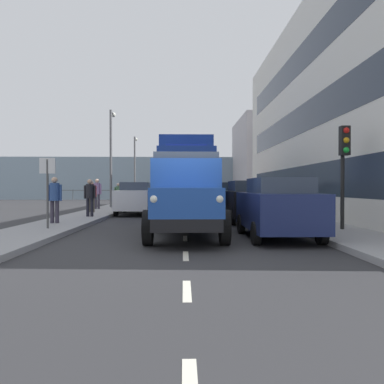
{
  "coord_description": "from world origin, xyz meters",
  "views": [
    {
      "loc": [
        0.05,
        9.26,
        1.47
      ],
      "look_at": [
        -0.37,
        -8.93,
        1.23
      ],
      "focal_mm": 35.14,
      "sensor_mm": 36.0,
      "label": 1
    }
  ],
  "objects_px": {
    "car_white_oppositeside_0": "(136,198)",
    "pedestrian_by_lamp": "(97,191)",
    "car_red_kerbside_3": "(221,195)",
    "truck_vintage_blue": "(186,197)",
    "pedestrian_with_bag": "(92,194)",
    "traffic_light_near": "(344,155)",
    "pedestrian_couple_b": "(118,193)",
    "lamp_post_far": "(135,162)",
    "car_black_kerbside_1": "(247,201)",
    "lorry_cargo_blue": "(186,175)",
    "lamp_post_promenade": "(111,149)",
    "car_teal_kerbside_2": "(230,197)",
    "pedestrian_near_railing": "(55,196)",
    "pedestrian_strolling": "(90,195)",
    "street_sign": "(47,180)",
    "car_navy_kerbside_near": "(277,207)"
  },
  "relations": [
    {
      "from": "traffic_light_near",
      "to": "lamp_post_far",
      "type": "relative_size",
      "value": 0.52
    },
    {
      "from": "lorry_cargo_blue",
      "to": "lamp_post_promenade",
      "type": "xyz_separation_m",
      "value": [
        4.88,
        -5.86,
        1.88
      ]
    },
    {
      "from": "lorry_cargo_blue",
      "to": "car_red_kerbside_3",
      "type": "relative_size",
      "value": 1.97
    },
    {
      "from": "lamp_post_promenade",
      "to": "street_sign",
      "type": "distance_m",
      "value": 12.95
    },
    {
      "from": "lamp_post_promenade",
      "to": "lorry_cargo_blue",
      "type": "bearing_deg",
      "value": 129.75
    },
    {
      "from": "lorry_cargo_blue",
      "to": "car_navy_kerbside_near",
      "type": "height_order",
      "value": "lorry_cargo_blue"
    },
    {
      "from": "pedestrian_with_bag",
      "to": "pedestrian_couple_b",
      "type": "relative_size",
      "value": 1.05
    },
    {
      "from": "truck_vintage_blue",
      "to": "pedestrian_strolling",
      "type": "relative_size",
      "value": 3.38
    },
    {
      "from": "car_red_kerbside_3",
      "to": "pedestrian_with_bag",
      "type": "bearing_deg",
      "value": 42.41
    },
    {
      "from": "truck_vintage_blue",
      "to": "pedestrian_with_bag",
      "type": "height_order",
      "value": "truck_vintage_blue"
    },
    {
      "from": "truck_vintage_blue",
      "to": "car_white_oppositeside_0",
      "type": "height_order",
      "value": "truck_vintage_blue"
    },
    {
      "from": "car_navy_kerbside_near",
      "to": "lamp_post_far",
      "type": "bearing_deg",
      "value": -74.11
    },
    {
      "from": "car_red_kerbside_3",
      "to": "pedestrian_strolling",
      "type": "distance_m",
      "value": 11.95
    },
    {
      "from": "pedestrian_strolling",
      "to": "lamp_post_promenade",
      "type": "height_order",
      "value": "lamp_post_promenade"
    },
    {
      "from": "car_teal_kerbside_2",
      "to": "pedestrian_couple_b",
      "type": "relative_size",
      "value": 2.5
    },
    {
      "from": "car_teal_kerbside_2",
      "to": "pedestrian_strolling",
      "type": "xyz_separation_m",
      "value": [
        6.87,
        4.48,
        0.24
      ]
    },
    {
      "from": "street_sign",
      "to": "lamp_post_far",
      "type": "bearing_deg",
      "value": -89.15
    },
    {
      "from": "car_black_kerbside_1",
      "to": "pedestrian_couple_b",
      "type": "distance_m",
      "value": 11.62
    },
    {
      "from": "car_red_kerbside_3",
      "to": "pedestrian_with_bag",
      "type": "xyz_separation_m",
      "value": [
        7.5,
        6.85,
        0.22
      ]
    },
    {
      "from": "car_red_kerbside_3",
      "to": "pedestrian_by_lamp",
      "type": "relative_size",
      "value": 2.3
    },
    {
      "from": "car_black_kerbside_1",
      "to": "pedestrian_near_railing",
      "type": "height_order",
      "value": "pedestrian_near_railing"
    },
    {
      "from": "lamp_post_promenade",
      "to": "street_sign",
      "type": "bearing_deg",
      "value": 91.82
    },
    {
      "from": "street_sign",
      "to": "car_black_kerbside_1",
      "type": "bearing_deg",
      "value": -152.93
    },
    {
      "from": "car_black_kerbside_1",
      "to": "lamp_post_far",
      "type": "xyz_separation_m",
      "value": [
        7.37,
        -20.85,
        2.96
      ]
    },
    {
      "from": "pedestrian_couple_b",
      "to": "truck_vintage_blue",
      "type": "bearing_deg",
      "value": 107.19
    },
    {
      "from": "traffic_light_near",
      "to": "car_black_kerbside_1",
      "type": "bearing_deg",
      "value": -60.85
    },
    {
      "from": "car_red_kerbside_3",
      "to": "pedestrian_with_bag",
      "type": "relative_size",
      "value": 2.53
    },
    {
      "from": "pedestrian_with_bag",
      "to": "traffic_light_near",
      "type": "relative_size",
      "value": 0.51
    },
    {
      "from": "pedestrian_strolling",
      "to": "lamp_post_far",
      "type": "relative_size",
      "value": 0.27
    },
    {
      "from": "pedestrian_strolling",
      "to": "car_white_oppositeside_0",
      "type": "bearing_deg",
      "value": -115.69
    },
    {
      "from": "traffic_light_near",
      "to": "lamp_post_promenade",
      "type": "distance_m",
      "value": 16.54
    },
    {
      "from": "lorry_cargo_blue",
      "to": "car_white_oppositeside_0",
      "type": "bearing_deg",
      "value": -26.04
    },
    {
      "from": "pedestrian_couple_b",
      "to": "lamp_post_far",
      "type": "bearing_deg",
      "value": -88.09
    },
    {
      "from": "pedestrian_couple_b",
      "to": "lamp_post_promenade",
      "type": "height_order",
      "value": "lamp_post_promenade"
    },
    {
      "from": "car_white_oppositeside_0",
      "to": "street_sign",
      "type": "height_order",
      "value": "street_sign"
    },
    {
      "from": "pedestrian_strolling",
      "to": "truck_vintage_blue",
      "type": "bearing_deg",
      "value": 124.75
    },
    {
      "from": "pedestrian_strolling",
      "to": "car_navy_kerbside_near",
      "type": "bearing_deg",
      "value": 137.47
    },
    {
      "from": "traffic_light_near",
      "to": "pedestrian_by_lamp",
      "type": "bearing_deg",
      "value": -47.9
    },
    {
      "from": "pedestrian_near_railing",
      "to": "traffic_light_near",
      "type": "bearing_deg",
      "value": 166.65
    },
    {
      "from": "car_red_kerbside_3",
      "to": "truck_vintage_blue",
      "type": "bearing_deg",
      "value": 80.76
    },
    {
      "from": "lorry_cargo_blue",
      "to": "car_white_oppositeside_0",
      "type": "relative_size",
      "value": 1.81
    },
    {
      "from": "traffic_light_near",
      "to": "pedestrian_couple_b",
      "type": "bearing_deg",
      "value": -55.29
    },
    {
      "from": "pedestrian_near_railing",
      "to": "pedestrian_couple_b",
      "type": "bearing_deg",
      "value": -92.03
    },
    {
      "from": "car_red_kerbside_3",
      "to": "pedestrian_by_lamp",
      "type": "height_order",
      "value": "pedestrian_by_lamp"
    },
    {
      "from": "traffic_light_near",
      "to": "pedestrian_near_railing",
      "type": "bearing_deg",
      "value": -13.35
    },
    {
      "from": "car_red_kerbside_3",
      "to": "car_white_oppositeside_0",
      "type": "xyz_separation_m",
      "value": [
        5.24,
        6.39,
        0.0
      ]
    },
    {
      "from": "lorry_cargo_blue",
      "to": "lamp_post_promenade",
      "type": "distance_m",
      "value": 7.85
    },
    {
      "from": "pedestrian_near_railing",
      "to": "truck_vintage_blue",
      "type": "bearing_deg",
      "value": 147.24
    },
    {
      "from": "car_red_kerbside_3",
      "to": "pedestrian_strolling",
      "type": "bearing_deg",
      "value": 54.92
    },
    {
      "from": "car_white_oppositeside_0",
      "to": "pedestrian_by_lamp",
      "type": "height_order",
      "value": "pedestrian_by_lamp"
    }
  ]
}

